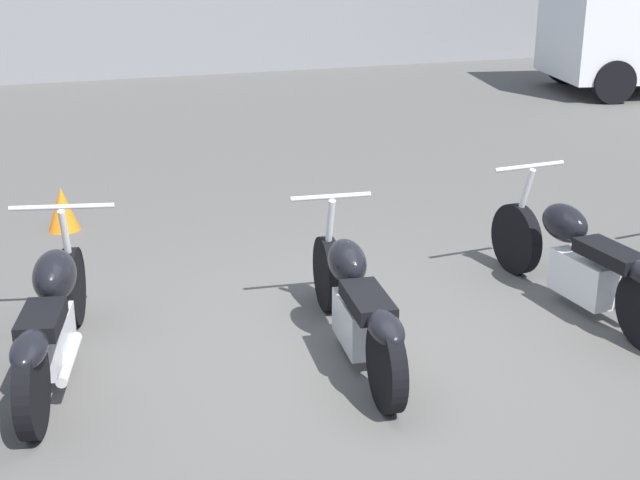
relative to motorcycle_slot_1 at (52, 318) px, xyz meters
name	(u,v)px	position (x,y,z in m)	size (l,w,h in m)	color
ground_plane	(346,356)	(1.86, -0.35, -0.40)	(60.00, 60.00, 0.00)	#514F4C
fence_back	(122,31)	(1.86, 11.66, 0.48)	(40.00, 0.04, 1.75)	gray
motorcycle_slot_1	(52,318)	(0.00, 0.00, 0.00)	(0.79, 2.06, 0.94)	black
motorcycle_slot_2	(356,304)	(1.92, -0.38, -0.01)	(0.59, 2.08, 0.93)	black
motorcycle_slot_3	(583,262)	(3.79, -0.20, -0.01)	(0.64, 2.16, 0.96)	black
traffic_cone_near	(63,209)	(0.22, 2.98, -0.19)	(0.29, 0.29, 0.42)	orange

